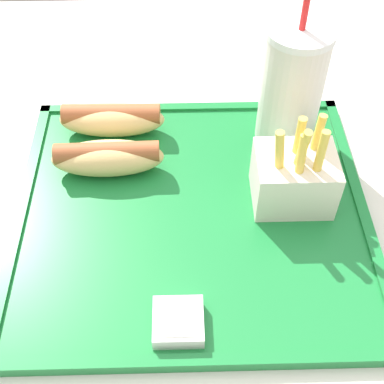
# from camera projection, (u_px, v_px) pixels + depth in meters

# --- Properties ---
(dining_table) EXTENTS (1.12, 1.01, 0.78)m
(dining_table) POSITION_uv_depth(u_px,v_px,m) (183.00, 384.00, 0.86)
(dining_table) COLOR beige
(dining_table) RESTS_ON ground_plane
(food_tray) EXTENTS (0.39, 0.36, 0.01)m
(food_tray) POSITION_uv_depth(u_px,v_px,m) (192.00, 213.00, 0.59)
(food_tray) COLOR #197233
(food_tray) RESTS_ON dining_table
(soda_cup) EXTENTS (0.07, 0.07, 0.18)m
(soda_cup) POSITION_uv_depth(u_px,v_px,m) (292.00, 86.00, 0.61)
(soda_cup) COLOR silver
(soda_cup) RESTS_ON food_tray
(hot_dog_far) EXTENTS (0.13, 0.05, 0.04)m
(hot_dog_far) POSITION_uv_depth(u_px,v_px,m) (112.00, 118.00, 0.65)
(hot_dog_far) COLOR #DBB270
(hot_dog_far) RESTS_ON food_tray
(hot_dog_near) EXTENTS (0.13, 0.05, 0.04)m
(hot_dog_near) POSITION_uv_depth(u_px,v_px,m) (108.00, 157.00, 0.61)
(hot_dog_near) COLOR #DBB270
(hot_dog_near) RESTS_ON food_tray
(fries_carton) EXTENTS (0.09, 0.07, 0.11)m
(fries_carton) POSITION_uv_depth(u_px,v_px,m) (294.00, 177.00, 0.57)
(fries_carton) COLOR silver
(fries_carton) RESTS_ON food_tray
(sauce_cup_mayo) EXTENTS (0.05, 0.05, 0.02)m
(sauce_cup_mayo) POSITION_uv_depth(u_px,v_px,m) (181.00, 321.00, 0.49)
(sauce_cup_mayo) COLOR silver
(sauce_cup_mayo) RESTS_ON food_tray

